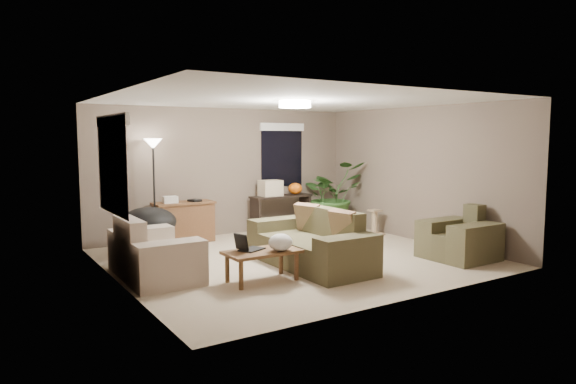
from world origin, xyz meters
TOP-DOWN VIEW (x-y plane):
  - room_shell at (0.00, 0.00)m, footprint 5.50×5.50m
  - main_sofa at (-0.04, -0.53)m, footprint 0.95×2.20m
  - throw_pillows at (0.21, -0.53)m, footprint 0.36×1.39m
  - loveseat at (-2.28, 0.10)m, footprint 0.90×1.60m
  - armchair at (2.19, -1.44)m, footprint 0.95×1.00m
  - coffee_table at (-1.10, -0.88)m, footprint 1.00×0.55m
  - laptop at (-1.27, -0.78)m, footprint 0.42×0.35m
  - plastic_bag at (-0.90, -1.03)m, footprint 0.42×0.40m
  - desk at (-1.03, 2.16)m, footprint 1.10×0.50m
  - desk_papers at (-1.18, 2.15)m, footprint 0.70×0.29m
  - console_table at (1.07, 2.15)m, footprint 1.30×0.40m
  - pumpkin at (1.42, 2.15)m, footprint 0.39×0.39m
  - cardboard_box at (0.82, 2.15)m, footprint 0.43×0.32m
  - papasan_chair at (-1.91, 1.44)m, footprint 0.91×0.91m
  - floor_lamp at (-1.58, 2.12)m, footprint 0.32×0.32m
  - ceiling_fixture at (0.00, 0.00)m, footprint 0.50×0.50m
  - houseplant at (2.14, 1.83)m, footprint 1.29×1.44m
  - cat_scratching_post at (2.45, 0.84)m, footprint 0.32×0.32m
  - window_left at (-2.73, 0.30)m, footprint 0.05×1.56m
  - window_back at (1.30, 2.48)m, footprint 1.06×0.05m

SIDE VIEW (x-z plane):
  - cat_scratching_post at x=2.45m, z-range -0.04..0.46m
  - main_sofa at x=-0.04m, z-range -0.13..0.72m
  - loveseat at x=-2.28m, z-range -0.13..0.72m
  - armchair at x=2.19m, z-range -0.13..0.72m
  - coffee_table at x=-1.10m, z-range 0.15..0.57m
  - desk at x=-1.03m, z-range 0.00..0.75m
  - console_table at x=1.07m, z-range 0.06..0.81m
  - papasan_chair at x=-1.91m, z-range 0.07..0.86m
  - laptop at x=-1.27m, z-range 0.36..0.60m
  - plastic_bag at x=-0.90m, z-range 0.42..0.65m
  - houseplant at x=2.14m, z-range 0.00..1.12m
  - throw_pillows at x=0.21m, z-range 0.42..0.88m
  - desk_papers at x=-1.18m, z-range 0.74..0.86m
  - pumpkin at x=1.42m, z-range 0.75..0.99m
  - cardboard_box at x=0.82m, z-range 0.75..1.07m
  - room_shell at x=0.00m, z-range -1.50..4.00m
  - floor_lamp at x=-1.58m, z-range 0.64..2.55m
  - window_left at x=-2.73m, z-range 1.12..2.45m
  - window_back at x=1.30m, z-range 1.12..2.45m
  - ceiling_fixture at x=0.00m, z-range 2.39..2.49m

